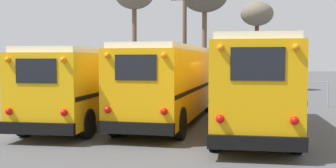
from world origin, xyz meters
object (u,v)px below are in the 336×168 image
Objects in this scene: school_bus_2 at (252,82)px; bare_tree_0 at (257,16)px; school_bus_0 at (94,82)px; school_bus_1 at (171,81)px; utility_pole at (185,40)px.

bare_tree_0 reaches higher than school_bus_2.
bare_tree_0 is (6.73, 19.29, 4.60)m from school_bus_0.
utility_pole reaches higher than school_bus_1.
school_bus_1 is (3.29, 0.28, 0.07)m from school_bus_0.
school_bus_0 is 20.94m from bare_tree_0.
utility_pole is 10.07m from bare_tree_0.
school_bus_1 is 1.37× the size of bare_tree_0.
school_bus_0 is 1.44× the size of bare_tree_0.
school_bus_1 is 1.05× the size of school_bus_2.
school_bus_1 is 3.70m from school_bus_2.
bare_tree_0 is (0.14, 20.68, 4.45)m from school_bus_2.
bare_tree_0 reaches higher than school_bus_0.
school_bus_2 is 13.04m from utility_pole.
school_bus_0 is 1.05× the size of school_bus_1.
bare_tree_0 is at bearing 79.75° from school_bus_1.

